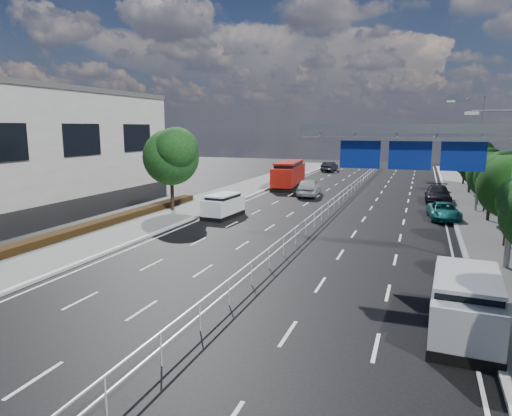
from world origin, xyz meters
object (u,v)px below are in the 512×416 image
(near_car_silver, at_px, (309,187))
(parked_car_dark, at_px, (438,194))
(white_minivan, at_px, (223,206))
(red_bus, at_px, (289,174))
(silver_minivan, at_px, (465,304))
(parked_car_teal, at_px, (444,211))
(pedestrian_b, at_px, (486,201))
(near_car_dark, at_px, (329,167))
(overhead_gantry, at_px, (426,150))

(near_car_silver, height_order, parked_car_dark, near_car_silver)
(white_minivan, relative_size, red_bus, 0.42)
(silver_minivan, distance_m, parked_car_teal, 20.00)
(red_bus, height_order, near_car_silver, red_bus)
(red_bus, xyz_separation_m, silver_minivan, (15.69, -34.01, -0.51))
(white_minivan, height_order, parked_car_dark, white_minivan)
(near_car_silver, relative_size, parked_car_teal, 1.14)
(silver_minivan, bearing_deg, near_car_silver, 116.30)
(silver_minivan, bearing_deg, parked_car_dark, 93.49)
(white_minivan, relative_size, pedestrian_b, 2.51)
(white_minivan, distance_m, pedestrian_b, 20.61)
(white_minivan, xyz_separation_m, parked_car_dark, (15.36, 12.63, -0.10))
(white_minivan, xyz_separation_m, silver_minivan, (15.48, -15.37, 0.14))
(silver_minivan, height_order, pedestrian_b, silver_minivan)
(parked_car_teal, bearing_deg, silver_minivan, -96.01)
(pedestrian_b, bearing_deg, near_car_silver, 10.22)
(white_minivan, bearing_deg, pedestrian_b, 28.49)
(red_bus, xyz_separation_m, pedestrian_b, (18.97, -10.10, -0.54))
(parked_car_teal, bearing_deg, pedestrian_b, 45.22)
(parked_car_teal, height_order, pedestrian_b, pedestrian_b)
(near_car_dark, height_order, parked_car_teal, near_car_dark)
(red_bus, distance_m, parked_car_dark, 16.71)
(parked_car_teal, xyz_separation_m, pedestrian_b, (3.17, 3.91, 0.35))
(near_car_silver, bearing_deg, red_bus, -63.44)
(white_minivan, relative_size, parked_car_teal, 0.94)
(white_minivan, bearing_deg, red_bus, 94.66)
(red_bus, distance_m, silver_minivan, 37.46)
(parked_car_dark, bearing_deg, silver_minivan, -90.87)
(silver_minivan, height_order, parked_car_dark, silver_minivan)
(white_minivan, xyz_separation_m, parked_car_teal, (15.58, 4.63, -0.25))
(near_car_dark, distance_m, parked_car_teal, 36.97)
(white_minivan, distance_m, red_bus, 18.66)
(silver_minivan, bearing_deg, parked_car_teal, 92.94)
(overhead_gantry, bearing_deg, near_car_dark, 106.38)
(near_car_dark, xyz_separation_m, pedestrian_b, (18.18, -29.87, 0.23))
(silver_minivan, distance_m, parked_car_dark, 28.00)
(overhead_gantry, distance_m, white_minivan, 16.51)
(pedestrian_b, bearing_deg, overhead_gantry, 98.72)
(near_car_silver, bearing_deg, parked_car_teal, 140.70)
(white_minivan, height_order, pedestrian_b, pedestrian_b)
(white_minivan, xyz_separation_m, near_car_silver, (3.55, 12.65, -0.00))
(red_bus, bearing_deg, parked_car_teal, -47.07)
(silver_minivan, bearing_deg, near_car_dark, 108.73)
(red_bus, bearing_deg, white_minivan, -94.84)
(white_minivan, bearing_deg, near_car_silver, 78.31)
(red_bus, xyz_separation_m, parked_car_dark, (15.57, -6.01, -0.74))
(overhead_gantry, relative_size, parked_car_teal, 2.33)
(red_bus, distance_m, pedestrian_b, 21.50)
(pedestrian_b, bearing_deg, white_minivan, 49.83)
(near_car_silver, relative_size, silver_minivan, 1.00)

